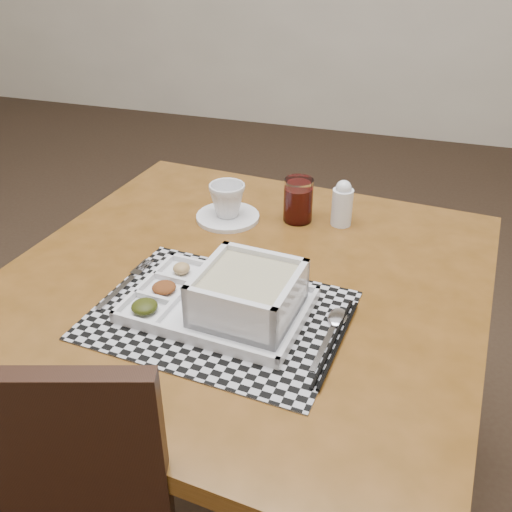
# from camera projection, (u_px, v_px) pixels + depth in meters

# --- Properties ---
(floor) EXTENTS (5.00, 5.00, 0.00)m
(floor) POSITION_uv_depth(u_px,v_px,m) (58.00, 328.00, 2.12)
(floor) COLOR #302218
(floor) RESTS_ON ground
(dining_table) EXTENTS (1.02, 1.02, 0.70)m
(dining_table) POSITION_uv_depth(u_px,v_px,m) (243.00, 305.00, 1.18)
(dining_table) COLOR #4E300E
(dining_table) RESTS_ON ground
(placemat) EXTENTS (0.47, 0.37, 0.00)m
(placemat) POSITION_uv_depth(u_px,v_px,m) (219.00, 315.00, 1.03)
(placemat) COLOR #A3A3AA
(placemat) RESTS_ON dining_table
(serving_tray) EXTENTS (0.34, 0.25, 0.09)m
(serving_tray) POSITION_uv_depth(u_px,v_px,m) (238.00, 298.00, 1.02)
(serving_tray) COLOR silver
(serving_tray) RESTS_ON placemat
(fork) EXTENTS (0.03, 0.19, 0.00)m
(fork) POSITION_uv_depth(u_px,v_px,m) (126.00, 282.00, 1.12)
(fork) COLOR silver
(fork) RESTS_ON placemat
(spoon) EXTENTS (0.04, 0.18, 0.01)m
(spoon) POSITION_uv_depth(u_px,v_px,m) (336.00, 322.00, 1.01)
(spoon) COLOR silver
(spoon) RESTS_ON placemat
(chopsticks) EXTENTS (0.04, 0.24, 0.01)m
(chopsticks) POSITION_uv_depth(u_px,v_px,m) (336.00, 342.00, 0.96)
(chopsticks) COLOR black
(chopsticks) RESTS_ON placemat
(saucer) EXTENTS (0.15, 0.15, 0.01)m
(saucer) POSITION_uv_depth(u_px,v_px,m) (228.00, 217.00, 1.35)
(saucer) COLOR silver
(saucer) RESTS_ON dining_table
(cup) EXTENTS (0.10, 0.10, 0.08)m
(cup) POSITION_uv_depth(u_px,v_px,m) (227.00, 200.00, 1.33)
(cup) COLOR silver
(cup) RESTS_ON saucer
(juice_glass) EXTENTS (0.07, 0.07, 0.10)m
(juice_glass) POSITION_uv_depth(u_px,v_px,m) (298.00, 202.00, 1.33)
(juice_glass) COLOR white
(juice_glass) RESTS_ON dining_table
(creamer_bottle) EXTENTS (0.05, 0.05, 0.11)m
(creamer_bottle) POSITION_uv_depth(u_px,v_px,m) (342.00, 204.00, 1.31)
(creamer_bottle) COLOR silver
(creamer_bottle) RESTS_ON dining_table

